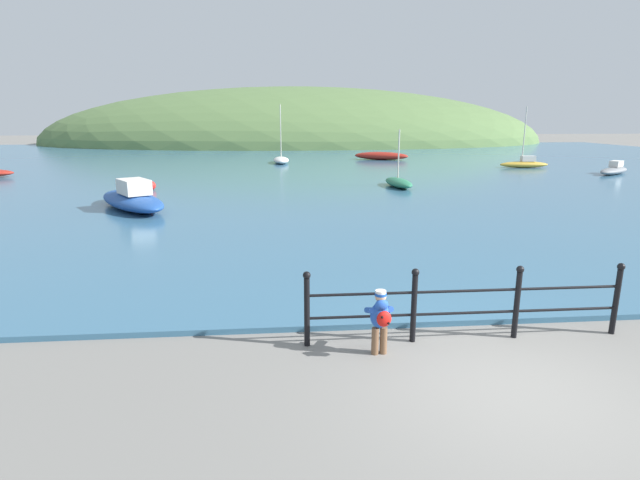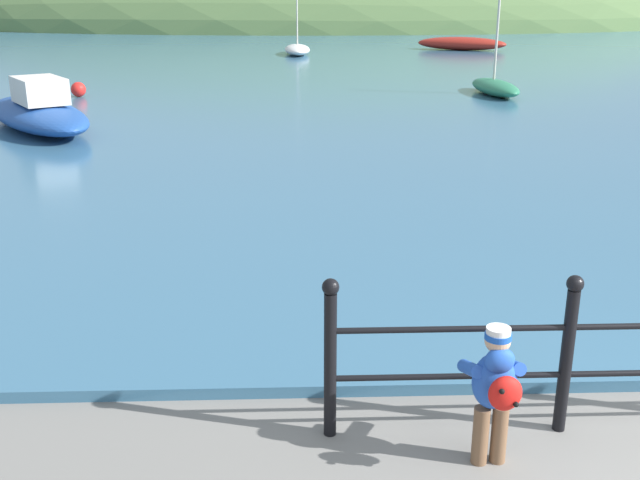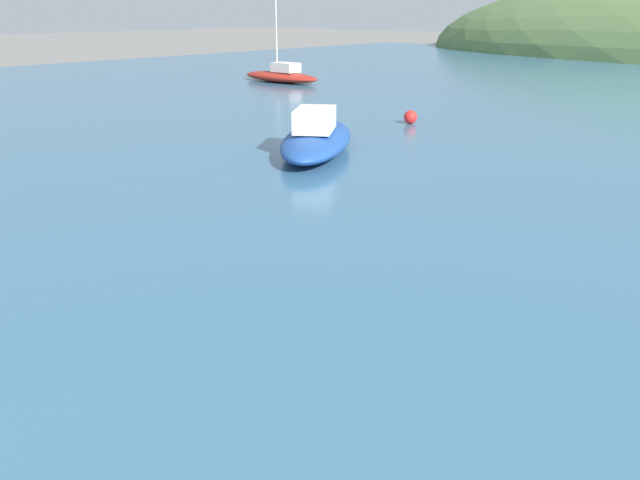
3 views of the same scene
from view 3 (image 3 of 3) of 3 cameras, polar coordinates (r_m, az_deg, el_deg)
boat_blue_hull at (r=32.05m, az=-3.56°, el=14.79°), size 4.74×1.62×5.68m
boat_nearest_quay at (r=15.80m, az=-0.30°, el=9.34°), size 4.05×5.07×1.15m
mooring_buoy at (r=20.18m, az=8.28°, el=11.06°), size 0.42×0.42×0.42m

